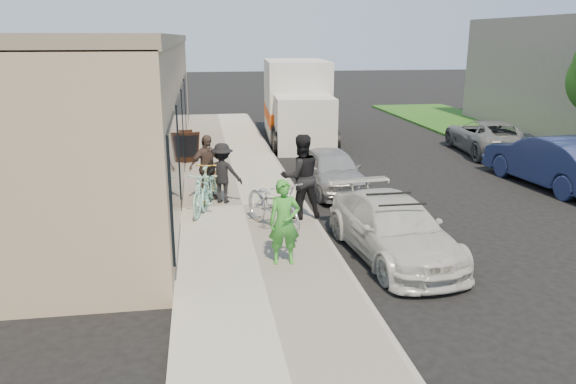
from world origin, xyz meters
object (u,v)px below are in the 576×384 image
sedan_silver (332,170)px  cruiser_bike_a (203,191)px  tandem_bike (273,205)px  man_standing (301,176)px  cruiser_bike_b (209,188)px  bystander_b (207,167)px  moving_truck (297,105)px  bystander_a (223,173)px  far_car_blue (553,161)px  woman_rider (284,222)px  sandwich_board (188,147)px  sedan_white (393,228)px  cruiser_bike_c (210,179)px  bike_rack (209,178)px  far_car_gray (487,136)px

sedan_silver → cruiser_bike_a: (-3.56, -1.90, 0.08)m
tandem_bike → man_standing: man_standing is taller
sedan_silver → cruiser_bike_a: cruiser_bike_a is taller
tandem_bike → cruiser_bike_a: (-1.47, 1.50, -0.04)m
cruiser_bike_b → bystander_b: 0.70m
moving_truck → man_standing: size_ratio=3.46×
bystander_a → far_car_blue: bearing=-158.3°
man_standing → bystander_a: 2.27m
woman_rider → sandwich_board: bearing=103.8°
moving_truck → bystander_a: (-3.52, -9.36, -0.52)m
cruiser_bike_b → bystander_b: bystander_b is taller
sedan_white → far_car_blue: 7.71m
cruiser_bike_b → cruiser_bike_c: cruiser_bike_c is taller
sedan_white → sandwich_board: bearing=109.7°
sandwich_board → cruiser_bike_b: (0.58, -5.04, -0.09)m
woman_rider → man_standing: man_standing is taller
sandwich_board → tandem_bike: 7.35m
bike_rack → tandem_bike: bearing=-62.0°
bystander_a → sandwich_board: bearing=-61.6°
far_car_blue → bystander_b: bearing=-4.4°
tandem_bike → sandwich_board: bearing=82.4°
moving_truck → far_car_blue: 10.51m
bike_rack → cruiser_bike_c: cruiser_bike_c is taller
sedan_silver → far_car_blue: far_car_blue is taller
bike_rack → cruiser_bike_b: bike_rack is taller
tandem_bike → bystander_a: bystander_a is taller
cruiser_bike_c → cruiser_bike_b: bearing=-81.7°
man_standing → woman_rider: bearing=63.3°
far_car_blue → man_standing: (-7.72, -2.17, 0.37)m
sedan_white → cruiser_bike_b: bearing=128.7°
sandwich_board → bystander_b: size_ratio=0.62×
far_car_gray → sandwich_board: bearing=9.2°
sandwich_board → far_car_blue: (10.35, -4.16, 0.07)m
cruiser_bike_b → bystander_b: bearing=105.0°
sedan_white → bike_rack: bearing=125.7°
cruiser_bike_b → man_standing: bearing=-20.4°
tandem_bike → bystander_a: (-0.96, 2.25, 0.19)m
far_car_gray → bystander_b: size_ratio=2.70×
far_car_gray → cruiser_bike_b: size_ratio=2.70×
woman_rider → moving_truck: bearing=81.2°
man_standing → bystander_a: man_standing is taller
cruiser_bike_b → bystander_a: 0.51m
bike_rack → far_car_blue: far_car_blue is taller
sandwich_board → man_standing: size_ratio=0.53×
man_standing → cruiser_bike_c: size_ratio=1.10×
cruiser_bike_b → bike_rack: bearing=98.7°
woman_rider → man_standing: 2.73m
far_car_blue → woman_rider: 9.75m
sandwich_board → cruiser_bike_c: size_ratio=0.58×
sandwich_board → sedan_white: sedan_white is taller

